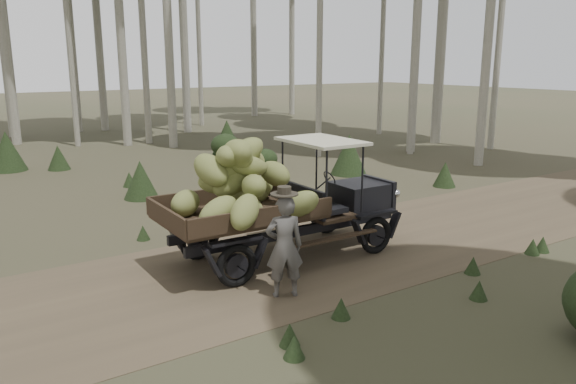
# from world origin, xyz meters

# --- Properties ---
(ground) EXTENTS (120.00, 120.00, 0.00)m
(ground) POSITION_xyz_m (0.00, 0.00, 0.00)
(ground) COLOR #473D2B
(ground) RESTS_ON ground
(dirt_track) EXTENTS (70.00, 4.00, 0.01)m
(dirt_track) POSITION_xyz_m (0.00, 0.00, 0.00)
(dirt_track) COLOR brown
(dirt_track) RESTS_ON ground
(banana_truck) EXTENTS (4.62, 2.45, 2.32)m
(banana_truck) POSITION_xyz_m (0.38, 0.28, 1.31)
(banana_truck) COLOR black
(banana_truck) RESTS_ON ground
(farmer) EXTENTS (0.67, 0.56, 1.70)m
(farmer) POSITION_xyz_m (-0.11, -1.17, 0.81)
(farmer) COLOR #524E4B
(farmer) RESTS_ON ground
(undergrowth) EXTENTS (21.97, 20.55, 1.36)m
(undergrowth) POSITION_xyz_m (0.04, 0.93, 0.55)
(undergrowth) COLOR #233319
(undergrowth) RESTS_ON ground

